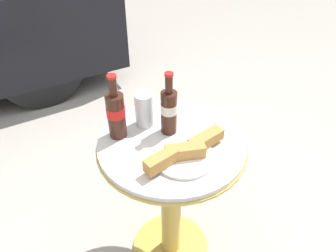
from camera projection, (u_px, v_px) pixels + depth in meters
The scene contains 6 objects.
ground_plane at pixel (171, 248), 1.68m from camera, with size 30.00×30.00×0.00m, color #A8A093.
bistro_table at pixel (171, 183), 1.38m from camera, with size 0.57×0.57×0.72m.
cola_bottle_left at pixel (116, 113), 1.20m from camera, with size 0.07×0.07×0.26m.
cola_bottle_right at pixel (169, 110), 1.22m from camera, with size 0.06×0.06×0.25m.
drinking_glass at pixel (144, 111), 1.28m from camera, with size 0.07×0.07×0.14m.
lunch_plate_near at pixel (185, 153), 1.14m from camera, with size 0.34×0.22×0.06m.
Camera 1 is at (-0.48, -0.81, 1.52)m, focal length 35.00 mm.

